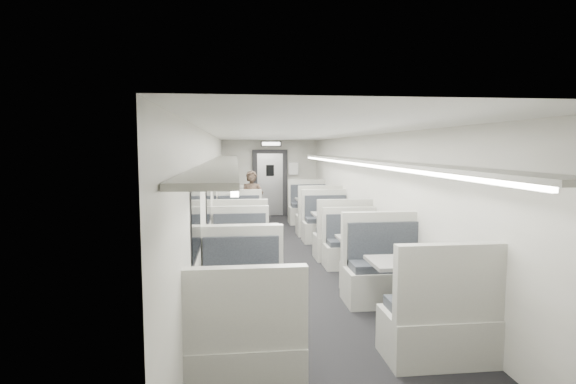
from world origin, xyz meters
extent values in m
cube|color=black|center=(0.00, 0.00, -0.06)|extent=(3.00, 12.00, 0.12)
cube|color=white|center=(0.00, 0.00, 2.46)|extent=(3.00, 12.00, 0.12)
cube|color=beige|center=(0.00, 6.06, 1.20)|extent=(3.00, 0.12, 2.40)
cube|color=beige|center=(0.00, -6.06, 1.20)|extent=(3.00, 0.12, 2.40)
cube|color=beige|center=(-1.56, 0.00, 1.20)|extent=(0.12, 12.00, 2.40)
cube|color=beige|center=(1.56, 0.00, 1.20)|extent=(0.12, 12.00, 2.40)
cube|color=#AAAAA0|center=(-1.00, 2.75, 0.22)|extent=(1.02, 0.57, 0.43)
cube|color=black|center=(-1.00, 2.78, 0.48)|extent=(0.91, 0.45, 0.10)
cube|color=#AAAAA0|center=(-1.00, 2.54, 0.77)|extent=(1.02, 0.12, 0.68)
cube|color=#AAAAA0|center=(-1.00, 4.25, 0.22)|extent=(1.02, 0.57, 0.43)
cube|color=black|center=(-1.00, 4.23, 0.48)|extent=(0.91, 0.45, 0.10)
cube|color=#AAAAA0|center=(-1.00, 4.46, 0.77)|extent=(1.02, 0.12, 0.68)
cylinder|color=#BDBDBF|center=(-1.00, 3.50, 0.33)|extent=(0.10, 0.10, 0.67)
cylinder|color=#BDBDBF|center=(-1.00, 3.50, 0.01)|extent=(0.35, 0.35, 0.03)
cube|color=gray|center=(-1.00, 3.50, 0.70)|extent=(0.85, 0.58, 0.04)
cube|color=#AAAAA0|center=(-1.00, 0.63, 0.23)|extent=(1.08, 0.60, 0.46)
cube|color=black|center=(-1.00, 0.66, 0.51)|extent=(0.96, 0.48, 0.10)
cube|color=#AAAAA0|center=(-1.00, 0.41, 0.82)|extent=(1.08, 0.12, 0.71)
cube|color=#AAAAA0|center=(-1.00, 2.22, 0.23)|extent=(1.08, 0.60, 0.46)
cube|color=black|center=(-1.00, 2.19, 0.51)|extent=(0.96, 0.48, 0.10)
cube|color=#AAAAA0|center=(-1.00, 2.44, 0.82)|extent=(1.08, 0.12, 0.71)
cylinder|color=#BDBDBF|center=(-1.00, 1.42, 0.35)|extent=(0.10, 0.10, 0.70)
cylinder|color=#BDBDBF|center=(-1.00, 1.42, 0.02)|extent=(0.37, 0.37, 0.03)
cube|color=gray|center=(-1.00, 1.42, 0.74)|extent=(0.90, 0.61, 0.04)
cube|color=#AAAAA0|center=(-1.00, -1.93, 0.22)|extent=(1.04, 0.58, 0.44)
cube|color=black|center=(-1.00, -1.90, 0.49)|extent=(0.92, 0.46, 0.10)
cube|color=#AAAAA0|center=(-1.00, -2.14, 0.78)|extent=(1.04, 0.12, 0.68)
cube|color=#AAAAA0|center=(-1.00, -0.41, 0.22)|extent=(1.04, 0.58, 0.44)
cube|color=black|center=(-1.00, -0.44, 0.49)|extent=(0.92, 0.46, 0.10)
cube|color=#AAAAA0|center=(-1.00, -0.20, 0.78)|extent=(1.04, 0.12, 0.68)
cylinder|color=#BDBDBF|center=(-1.00, -1.17, 0.34)|extent=(0.10, 0.10, 0.67)
cylinder|color=#BDBDBF|center=(-1.00, -1.17, 0.01)|extent=(0.35, 0.35, 0.03)
cube|color=gray|center=(-1.00, -1.17, 0.71)|extent=(0.86, 0.59, 0.04)
cube|color=#AAAAA0|center=(-1.00, -4.27, 0.23)|extent=(1.08, 0.60, 0.46)
cube|color=black|center=(-1.00, -4.24, 0.51)|extent=(0.95, 0.48, 0.10)
cube|color=#AAAAA0|center=(-1.00, -4.49, 0.81)|extent=(1.08, 0.12, 0.71)
cube|color=#AAAAA0|center=(-1.00, -2.69, 0.23)|extent=(1.08, 0.60, 0.46)
cube|color=black|center=(-1.00, -2.72, 0.51)|extent=(0.95, 0.48, 0.10)
cube|color=#AAAAA0|center=(-1.00, -2.47, 0.81)|extent=(1.08, 0.12, 0.71)
cylinder|color=#BDBDBF|center=(-1.00, -3.48, 0.35)|extent=(0.10, 0.10, 0.70)
cylinder|color=#BDBDBF|center=(-1.00, -3.48, 0.02)|extent=(0.37, 0.37, 0.03)
cube|color=gray|center=(-1.00, -3.48, 0.74)|extent=(0.89, 0.61, 0.04)
cube|color=#AAAAA0|center=(1.00, 2.73, 0.24)|extent=(1.15, 0.64, 0.49)
cube|color=black|center=(1.00, 2.76, 0.54)|extent=(1.02, 0.51, 0.11)
cube|color=#AAAAA0|center=(1.00, 2.49, 0.87)|extent=(1.15, 0.13, 0.76)
cube|color=#AAAAA0|center=(1.00, 4.41, 0.24)|extent=(1.15, 0.64, 0.49)
cube|color=black|center=(1.00, 4.38, 0.54)|extent=(1.02, 0.51, 0.11)
cube|color=#AAAAA0|center=(1.00, 4.65, 0.87)|extent=(1.15, 0.13, 0.76)
cylinder|color=#BDBDBF|center=(1.00, 3.57, 0.37)|extent=(0.11, 0.11, 0.75)
cylinder|color=#BDBDBF|center=(1.00, 3.57, 0.02)|extent=(0.39, 0.39, 0.03)
cube|color=gray|center=(1.00, 3.57, 0.79)|extent=(0.95, 0.65, 0.04)
cube|color=#AAAAA0|center=(1.00, 0.29, 0.23)|extent=(1.09, 0.61, 0.46)
cube|color=black|center=(1.00, 0.32, 0.52)|extent=(0.97, 0.49, 0.10)
cube|color=#AAAAA0|center=(1.00, 0.07, 0.83)|extent=(1.09, 0.12, 0.72)
cube|color=#AAAAA0|center=(1.00, 1.90, 0.23)|extent=(1.09, 0.61, 0.46)
cube|color=black|center=(1.00, 1.87, 0.52)|extent=(0.97, 0.49, 0.10)
cube|color=#AAAAA0|center=(1.00, 2.12, 0.83)|extent=(1.09, 0.12, 0.72)
cylinder|color=#BDBDBF|center=(1.00, 1.09, 0.36)|extent=(0.10, 0.10, 0.71)
cylinder|color=#BDBDBF|center=(1.00, 1.09, 0.02)|extent=(0.37, 0.37, 0.03)
cube|color=gray|center=(1.00, 1.09, 0.75)|extent=(0.91, 0.62, 0.04)
cube|color=#AAAAA0|center=(1.00, -1.81, 0.21)|extent=(0.99, 0.55, 0.42)
cube|color=black|center=(1.00, -1.79, 0.47)|extent=(0.87, 0.44, 0.09)
cube|color=#AAAAA0|center=(1.00, -2.01, 0.74)|extent=(0.99, 0.11, 0.65)
cube|color=#AAAAA0|center=(1.00, -0.36, 0.21)|extent=(0.99, 0.55, 0.42)
cube|color=black|center=(1.00, -0.39, 0.47)|extent=(0.87, 0.44, 0.09)
cube|color=#AAAAA0|center=(1.00, -0.16, 0.74)|extent=(0.99, 0.11, 0.65)
cylinder|color=#BDBDBF|center=(1.00, -1.09, 0.32)|extent=(0.09, 0.09, 0.64)
cylinder|color=#BDBDBF|center=(1.00, -1.09, 0.01)|extent=(0.33, 0.33, 0.03)
cube|color=gray|center=(1.00, -1.09, 0.68)|extent=(0.82, 0.56, 0.04)
cube|color=#AAAAA0|center=(1.00, -3.94, 0.24)|extent=(1.15, 0.64, 0.49)
cube|color=black|center=(1.00, -3.91, 0.54)|extent=(1.02, 0.51, 0.11)
cube|color=#AAAAA0|center=(1.00, -4.17, 0.87)|extent=(1.15, 0.13, 0.76)
cube|color=#AAAAA0|center=(1.00, -2.25, 0.24)|extent=(1.15, 0.64, 0.49)
cube|color=black|center=(1.00, -2.28, 0.54)|extent=(1.02, 0.51, 0.11)
cube|color=#AAAAA0|center=(1.00, -2.02, 0.87)|extent=(1.15, 0.13, 0.76)
cylinder|color=#BDBDBF|center=(1.00, -3.10, 0.37)|extent=(0.11, 0.11, 0.75)
cylinder|color=#BDBDBF|center=(1.00, -3.10, 0.02)|extent=(0.39, 0.39, 0.03)
cube|color=gray|center=(1.00, -3.10, 0.79)|extent=(0.95, 0.65, 0.04)
imported|color=black|center=(-0.68, 2.85, 0.80)|extent=(0.66, 0.51, 1.60)
cube|color=black|center=(-1.49, 3.40, 1.35)|extent=(0.02, 1.18, 0.84)
cube|color=black|center=(-1.49, 1.20, 1.35)|extent=(0.02, 1.18, 0.84)
cube|color=black|center=(-1.49, -1.00, 1.35)|extent=(0.02, 1.18, 0.84)
cube|color=black|center=(-1.49, -3.20, 1.35)|extent=(0.02, 1.18, 0.84)
cube|color=#AAAAA0|center=(-1.26, -0.30, 1.92)|extent=(0.46, 10.40, 0.05)
cube|color=white|center=(-1.06, -0.30, 1.87)|extent=(0.05, 10.20, 0.04)
cube|color=#AAAAA0|center=(1.26, -0.30, 1.92)|extent=(0.46, 10.40, 0.05)
cube|color=white|center=(1.06, -0.30, 1.87)|extent=(0.05, 10.20, 0.04)
cube|color=black|center=(0.00, 5.94, 1.05)|extent=(1.10, 0.10, 2.10)
cube|color=#BDBDBF|center=(0.00, 5.91, 1.00)|extent=(0.80, 0.05, 1.95)
cube|color=black|center=(0.00, 5.87, 1.45)|extent=(0.25, 0.02, 0.35)
cube|color=black|center=(0.00, 5.45, 2.28)|extent=(0.62, 0.10, 0.16)
cube|color=white|center=(0.00, 5.39, 2.28)|extent=(0.54, 0.02, 0.10)
cube|color=white|center=(0.75, 5.92, 1.50)|extent=(0.32, 0.02, 0.40)
camera|label=1|loc=(-1.05, -8.15, 2.15)|focal=28.00mm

